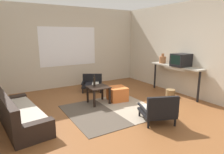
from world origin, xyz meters
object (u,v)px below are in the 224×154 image
at_px(coffee_table, 98,91).
at_px(clay_vase, 163,60).
at_px(console_shelf, 175,69).
at_px(couch, 18,115).
at_px(armchair_striped_foreground, 158,110).
at_px(ottoman_orange, 117,94).
at_px(armchair_by_window, 92,83).
at_px(wicker_basket, 170,93).
at_px(crt_television, 181,60).
at_px(glass_bottle, 94,81).

distance_m(coffee_table, clay_vase, 2.42).
distance_m(coffee_table, console_shelf, 2.42).
distance_m(couch, armchair_striped_foreground, 2.85).
bearing_deg(ottoman_orange, armchair_by_window, 97.68).
height_order(armchair_by_window, wicker_basket, armchair_by_window).
xyz_separation_m(coffee_table, ottoman_orange, (0.55, -0.06, -0.16)).
relative_size(ottoman_orange, crt_television, 0.91).
bearing_deg(armchair_by_window, wicker_basket, -45.71).
xyz_separation_m(armchair_striped_foreground, wicker_basket, (1.57, 1.09, -0.17)).
height_order(couch, wicker_basket, couch).
bearing_deg(ottoman_orange, armchair_striped_foreground, -91.17).
bearing_deg(armchair_striped_foreground, ottoman_orange, 88.83).
relative_size(armchair_striped_foreground, console_shelf, 0.47).
bearing_deg(glass_bottle, wicker_basket, -17.23).
xyz_separation_m(coffee_table, armchair_by_window, (0.38, 1.18, -0.11)).
bearing_deg(crt_television, glass_bottle, 162.34).
bearing_deg(crt_television, ottoman_orange, 161.39).
bearing_deg(glass_bottle, console_shelf, -13.20).
bearing_deg(clay_vase, wicker_basket, -111.79).
xyz_separation_m(coffee_table, clay_vase, (2.33, 0.06, 0.65)).
distance_m(glass_bottle, wicker_basket, 2.30).
relative_size(crt_television, glass_bottle, 1.74).
relative_size(clay_vase, wicker_basket, 1.14).
bearing_deg(clay_vase, glass_bottle, 179.02).
relative_size(armchair_by_window, ottoman_orange, 1.72).
bearing_deg(clay_vase, crt_television, -90.25).
relative_size(couch, armchair_striped_foreground, 2.44).
relative_size(armchair_by_window, console_shelf, 0.46).
xyz_separation_m(couch, coffee_table, (1.95, 0.23, 0.14)).
xyz_separation_m(ottoman_orange, crt_television, (1.78, -0.60, 0.88)).
distance_m(armchair_by_window, ottoman_orange, 1.26).
bearing_deg(coffee_table, ottoman_orange, -6.58).
bearing_deg(couch, glass_bottle, 10.01).
xyz_separation_m(clay_vase, glass_bottle, (-2.40, 0.04, -0.42)).
relative_size(console_shelf, clay_vase, 5.76).
bearing_deg(armchair_striped_foreground, crt_television, 28.73).
bearing_deg(console_shelf, crt_television, -90.90).
xyz_separation_m(couch, clay_vase, (4.29, 0.29, 0.80)).
relative_size(coffee_table, crt_television, 1.01).
height_order(glass_bottle, wicker_basket, glass_bottle).
xyz_separation_m(ottoman_orange, console_shelf, (1.79, -0.40, 0.60)).
height_order(coffee_table, crt_television, crt_television).
relative_size(couch, wicker_basket, 7.55).
bearing_deg(coffee_table, couch, -173.18).
distance_m(crt_television, glass_bottle, 2.56).
height_order(coffee_table, glass_bottle, glass_bottle).
relative_size(ottoman_orange, clay_vase, 1.54).
bearing_deg(crt_television, armchair_striped_foreground, -151.27).
relative_size(coffee_table, console_shelf, 0.30).
distance_m(crt_television, wicker_basket, 1.00).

